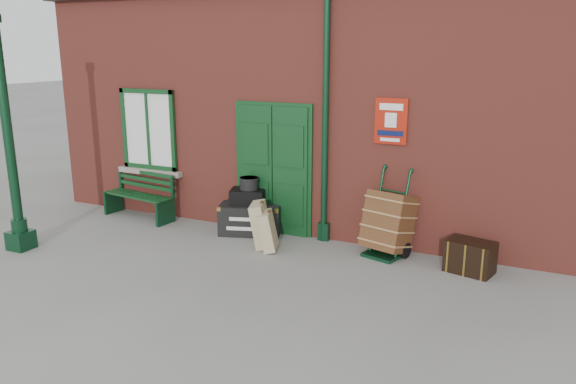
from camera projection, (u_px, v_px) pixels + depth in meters
The scene contains 11 objects.
ground at pixel (248, 263), 8.43m from camera, with size 80.00×80.00×0.00m, color gray.
station_building at pixel (333, 99), 10.96m from camera, with size 10.30×4.30×4.36m.
canopy_column at pixel (11, 163), 8.67m from camera, with size 0.34×0.34×3.61m.
bench at pixel (141, 194), 10.59m from camera, with size 1.51×0.66×0.91m.
houdini_trunk at pixel (251, 219), 9.72m from camera, with size 1.04×0.57×0.52m, color black.
strongbox at pixel (248, 196), 9.64m from camera, with size 0.57×0.42×0.26m, color black.
hatbox at pixel (249, 183), 9.57m from camera, with size 0.31×0.31×0.21m, color black.
suitcase_back at pixel (261, 225), 9.04m from camera, with size 0.20×0.51×0.71m, color tan.
suitcase_front at pixel (268, 231), 8.90m from camera, with size 0.18×0.46×0.61m, color tan.
porter_trolley at pixel (388, 223), 8.64m from camera, with size 0.82×0.85×1.34m.
dark_trunk at pixel (470, 257), 8.02m from camera, with size 0.65×0.42×0.47m, color black.
Camera 1 is at (3.87, -6.91, 3.14)m, focal length 35.00 mm.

